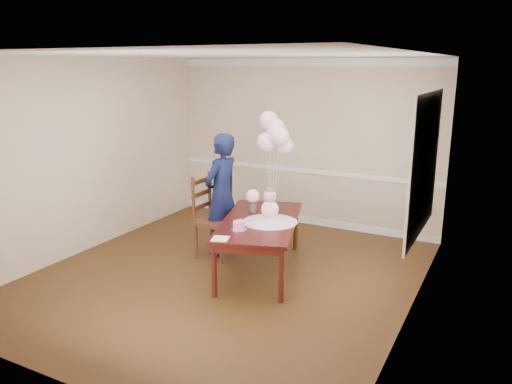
% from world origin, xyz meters
% --- Properties ---
extents(floor, '(4.50, 5.00, 0.00)m').
position_xyz_m(floor, '(0.00, 0.00, 0.00)').
color(floor, black).
rests_on(floor, ground).
extents(ceiling, '(4.50, 5.00, 0.02)m').
position_xyz_m(ceiling, '(0.00, 0.00, 2.70)').
color(ceiling, silver).
rests_on(ceiling, wall_back).
extents(wall_back, '(4.50, 0.02, 2.70)m').
position_xyz_m(wall_back, '(0.00, 2.50, 1.35)').
color(wall_back, tan).
rests_on(wall_back, floor).
extents(wall_front, '(4.50, 0.02, 2.70)m').
position_xyz_m(wall_front, '(0.00, -2.50, 1.35)').
color(wall_front, tan).
rests_on(wall_front, floor).
extents(wall_left, '(0.02, 5.00, 2.70)m').
position_xyz_m(wall_left, '(-2.25, 0.00, 1.35)').
color(wall_left, tan).
rests_on(wall_left, floor).
extents(wall_right, '(0.02, 5.00, 2.70)m').
position_xyz_m(wall_right, '(2.25, 0.00, 1.35)').
color(wall_right, tan).
rests_on(wall_right, floor).
extents(chair_rail_trim, '(4.50, 0.02, 0.07)m').
position_xyz_m(chair_rail_trim, '(0.00, 2.49, 0.90)').
color(chair_rail_trim, silver).
rests_on(chair_rail_trim, wall_back).
extents(crown_molding, '(4.50, 0.02, 0.12)m').
position_xyz_m(crown_molding, '(0.00, 2.49, 2.63)').
color(crown_molding, silver).
rests_on(crown_molding, wall_back).
extents(baseboard_trim, '(4.50, 0.02, 0.12)m').
position_xyz_m(baseboard_trim, '(0.00, 2.49, 0.06)').
color(baseboard_trim, silver).
rests_on(baseboard_trim, floor).
extents(window_frame, '(0.02, 1.66, 1.56)m').
position_xyz_m(window_frame, '(2.23, 0.50, 1.55)').
color(window_frame, silver).
rests_on(window_frame, wall_right).
extents(window_blinds, '(0.01, 1.50, 1.40)m').
position_xyz_m(window_blinds, '(2.21, 0.50, 1.55)').
color(window_blinds, silver).
rests_on(window_blinds, wall_right).
extents(dining_table_top, '(1.43, 2.02, 0.05)m').
position_xyz_m(dining_table_top, '(0.31, 0.36, 0.66)').
color(dining_table_top, black).
rests_on(dining_table_top, table_leg_fl).
extents(table_apron, '(1.31, 1.90, 0.09)m').
position_xyz_m(table_apron, '(0.31, 0.36, 0.59)').
color(table_apron, black).
rests_on(table_apron, table_leg_fl).
extents(table_leg_fl, '(0.08, 0.08, 0.64)m').
position_xyz_m(table_leg_fl, '(0.20, -0.55, 0.32)').
color(table_leg_fl, black).
rests_on(table_leg_fl, floor).
extents(table_leg_fr, '(0.08, 0.08, 0.64)m').
position_xyz_m(table_leg_fr, '(0.93, -0.32, 0.32)').
color(table_leg_fr, black).
rests_on(table_leg_fr, floor).
extents(table_leg_bl, '(0.08, 0.08, 0.64)m').
position_xyz_m(table_leg_bl, '(-0.32, 1.05, 0.32)').
color(table_leg_bl, black).
rests_on(table_leg_bl, floor).
extents(table_leg_br, '(0.08, 0.08, 0.64)m').
position_xyz_m(table_leg_br, '(0.42, 1.28, 0.32)').
color(table_leg_br, black).
rests_on(table_leg_br, floor).
extents(baby_skirt, '(0.87, 0.87, 0.09)m').
position_xyz_m(baby_skirt, '(0.45, 0.36, 0.73)').
color(baby_skirt, '#D59DBF').
rests_on(baby_skirt, dining_table_top).
extents(baby_torso, '(0.22, 0.22, 0.22)m').
position_xyz_m(baby_torso, '(0.45, 0.36, 0.85)').
color(baby_torso, '#FFA1D1').
rests_on(baby_torso, baby_skirt).
extents(baby_head, '(0.16, 0.16, 0.16)m').
position_xyz_m(baby_head, '(0.45, 0.36, 1.02)').
color(baby_head, '#CCA08D').
rests_on(baby_head, baby_torso).
extents(baby_hair, '(0.11, 0.11, 0.11)m').
position_xyz_m(baby_hair, '(0.45, 0.36, 1.08)').
color(baby_hair, brown).
rests_on(baby_hair, baby_head).
extents(cake_platter, '(0.25, 0.25, 0.01)m').
position_xyz_m(cake_platter, '(0.26, -0.08, 0.69)').
color(cake_platter, silver).
rests_on(cake_platter, dining_table_top).
extents(birthday_cake, '(0.17, 0.17, 0.09)m').
position_xyz_m(birthday_cake, '(0.26, -0.08, 0.74)').
color(birthday_cake, '#FA4FAD').
rests_on(birthday_cake, cake_platter).
extents(cake_flower_a, '(0.03, 0.03, 0.03)m').
position_xyz_m(cake_flower_a, '(0.26, -0.08, 0.80)').
color(cake_flower_a, silver).
rests_on(cake_flower_a, birthday_cake).
extents(cake_flower_b, '(0.03, 0.03, 0.03)m').
position_xyz_m(cake_flower_b, '(0.28, -0.06, 0.80)').
color(cake_flower_b, silver).
rests_on(cake_flower_b, birthday_cake).
extents(rose_vase_near, '(0.11, 0.11, 0.15)m').
position_xyz_m(rose_vase_near, '(0.09, 0.58, 0.76)').
color(rose_vase_near, silver).
rests_on(rose_vase_near, dining_table_top).
extents(roses_near, '(0.17, 0.17, 0.17)m').
position_xyz_m(roses_near, '(0.09, 0.58, 0.92)').
color(roses_near, silver).
rests_on(roses_near, rose_vase_near).
extents(napkin, '(0.23, 0.23, 0.01)m').
position_xyz_m(napkin, '(0.24, -0.47, 0.69)').
color(napkin, silver).
rests_on(napkin, dining_table_top).
extents(balloon_weight, '(0.05, 0.05, 0.02)m').
position_xyz_m(balloon_weight, '(0.24, 0.87, 0.69)').
color(balloon_weight, silver).
rests_on(balloon_weight, dining_table_top).
extents(balloon_a, '(0.26, 0.26, 0.26)m').
position_xyz_m(balloon_a, '(0.15, 0.84, 1.60)').
color(balloon_a, '#F3ACC6').
rests_on(balloon_a, balloon_ribbon_a).
extents(balloon_b, '(0.26, 0.26, 0.26)m').
position_xyz_m(balloon_b, '(0.34, 0.86, 1.69)').
color(balloon_b, '#F1AABB').
rests_on(balloon_b, balloon_ribbon_b).
extents(balloon_c, '(0.26, 0.26, 0.26)m').
position_xyz_m(balloon_c, '(0.23, 0.96, 1.78)').
color(balloon_c, '#F3ACBD').
rests_on(balloon_c, balloon_ribbon_c).
extents(balloon_d, '(0.26, 0.26, 0.26)m').
position_xyz_m(balloon_d, '(0.14, 0.95, 1.87)').
color(balloon_d, '#EBA6B7').
rests_on(balloon_d, balloon_ribbon_d).
extents(balloon_e, '(0.26, 0.26, 0.26)m').
position_xyz_m(balloon_e, '(0.35, 0.98, 1.55)').
color(balloon_e, '#ECA7B8').
rests_on(balloon_e, balloon_ribbon_e).
extents(balloon_ribbon_a, '(0.08, 0.03, 0.76)m').
position_xyz_m(balloon_ribbon_a, '(0.20, 0.86, 1.08)').
color(balloon_ribbon_a, white).
rests_on(balloon_ribbon_a, balloon_weight).
extents(balloon_ribbon_b, '(0.10, 0.02, 0.85)m').
position_xyz_m(balloon_ribbon_b, '(0.29, 0.86, 1.12)').
color(balloon_ribbon_b, white).
rests_on(balloon_ribbon_b, balloon_weight).
extents(balloon_ribbon_c, '(0.01, 0.09, 0.95)m').
position_xyz_m(balloon_ribbon_c, '(0.23, 0.92, 1.17)').
color(balloon_ribbon_c, white).
rests_on(balloon_ribbon_c, balloon_weight).
extents(balloon_ribbon_d, '(0.10, 0.07, 1.04)m').
position_xyz_m(balloon_ribbon_d, '(0.19, 0.91, 1.22)').
color(balloon_ribbon_d, white).
rests_on(balloon_ribbon_d, balloon_weight).
extents(balloon_ribbon_e, '(0.10, 0.10, 0.71)m').
position_xyz_m(balloon_ribbon_e, '(0.29, 0.93, 1.06)').
color(balloon_ribbon_e, white).
rests_on(balloon_ribbon_e, balloon_weight).
extents(dining_chair_seat, '(0.49, 0.49, 0.06)m').
position_xyz_m(dining_chair_seat, '(-0.46, 0.54, 0.50)').
color(dining_chair_seat, '#3B1F10').
rests_on(dining_chair_seat, chair_leg_fl).
extents(chair_leg_fl, '(0.04, 0.04, 0.48)m').
position_xyz_m(chair_leg_fl, '(-0.66, 0.34, 0.24)').
color(chair_leg_fl, '#331E0E').
rests_on(chair_leg_fl, floor).
extents(chair_leg_fr, '(0.04, 0.04, 0.48)m').
position_xyz_m(chair_leg_fr, '(-0.26, 0.34, 0.24)').
color(chair_leg_fr, '#3D1C10').
rests_on(chair_leg_fr, floor).
extents(chair_leg_bl, '(0.04, 0.04, 0.48)m').
position_xyz_m(chair_leg_bl, '(-0.66, 0.74, 0.24)').
color(chair_leg_bl, '#37120F').
rests_on(chair_leg_bl, floor).
extents(chair_leg_br, '(0.04, 0.04, 0.48)m').
position_xyz_m(chair_leg_br, '(-0.26, 0.75, 0.24)').
color(chair_leg_br, '#321B0D').
rests_on(chair_leg_br, floor).
extents(chair_back_post_l, '(0.04, 0.04, 0.63)m').
position_xyz_m(chair_back_post_l, '(-0.68, 0.34, 0.83)').
color(chair_back_post_l, '#33180E').
rests_on(chair_back_post_l, dining_chair_seat).
extents(chair_back_post_r, '(0.04, 0.04, 0.63)m').
position_xyz_m(chair_back_post_r, '(-0.69, 0.74, 0.83)').
color(chair_back_post_r, '#3C1B10').
rests_on(chair_back_post_r, dining_chair_seat).
extents(chair_slat_low, '(0.04, 0.45, 0.06)m').
position_xyz_m(chair_slat_low, '(-0.69, 0.54, 0.69)').
color(chair_slat_low, '#33160E').
rests_on(chair_slat_low, dining_chair_seat).
extents(chair_slat_mid, '(0.04, 0.45, 0.06)m').
position_xyz_m(chair_slat_mid, '(-0.69, 0.54, 0.87)').
color(chair_slat_mid, black).
rests_on(chair_slat_mid, dining_chair_seat).
extents(chair_slat_top, '(0.04, 0.45, 0.06)m').
position_xyz_m(chair_slat_top, '(-0.69, 0.54, 1.05)').
color(chair_slat_top, '#341C0E').
rests_on(chair_slat_top, dining_chair_seat).
extents(woman, '(0.49, 0.66, 1.70)m').
position_xyz_m(woman, '(-0.45, 0.69, 0.85)').
color(woman, black).
rests_on(woman, floor).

